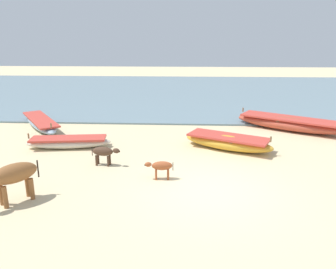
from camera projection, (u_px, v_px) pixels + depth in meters
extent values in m
plane|color=beige|center=(208.00, 191.00, 9.28)|extent=(80.00, 80.00, 0.00)
cube|color=slate|center=(194.00, 92.00, 25.72)|extent=(60.00, 20.00, 0.08)
ellipsoid|color=#8CA5B7|center=(41.00, 123.00, 15.75)|extent=(3.22, 4.00, 0.43)
cube|color=#CC3F33|center=(40.00, 119.00, 15.70)|extent=(2.90, 3.57, 0.07)
cube|color=olive|center=(42.00, 122.00, 15.46)|extent=(0.67, 0.53, 0.04)
cylinder|color=olive|center=(51.00, 126.00, 14.07)|extent=(0.06, 0.06, 0.20)
ellipsoid|color=beige|center=(69.00, 143.00, 12.86)|extent=(3.26, 1.21, 0.40)
cube|color=#CC3F33|center=(68.00, 138.00, 12.81)|extent=(2.88, 1.15, 0.07)
cube|color=olive|center=(62.00, 140.00, 12.81)|extent=(0.21, 0.71, 0.04)
cylinder|color=olive|center=(28.00, 136.00, 12.67)|extent=(0.06, 0.06, 0.20)
ellipsoid|color=#B74733|center=(289.00, 124.00, 15.28)|extent=(4.75, 3.53, 0.59)
cube|color=#CC3F33|center=(289.00, 118.00, 15.21)|extent=(4.24, 3.21, 0.07)
cube|color=olive|center=(281.00, 119.00, 15.43)|extent=(0.63, 0.93, 0.04)
cylinder|color=olive|center=(243.00, 110.00, 16.37)|extent=(0.06, 0.06, 0.20)
ellipsoid|color=gold|center=(228.00, 143.00, 12.69)|extent=(3.51, 2.44, 0.52)
cube|color=#CC3F33|center=(228.00, 137.00, 12.63)|extent=(3.14, 2.24, 0.07)
cube|color=olive|center=(235.00, 140.00, 12.53)|extent=(0.50, 0.86, 0.04)
cylinder|color=olive|center=(271.00, 139.00, 11.86)|extent=(0.06, 0.06, 0.20)
ellipsoid|color=brown|center=(14.00, 173.00, 8.47)|extent=(1.11, 1.17, 0.50)
cylinder|color=brown|center=(5.00, 197.00, 8.29)|extent=(0.12, 0.12, 0.58)
cylinder|color=brown|center=(1.00, 194.00, 8.46)|extent=(0.12, 0.12, 0.58)
cylinder|color=brown|center=(32.00, 189.00, 8.75)|extent=(0.12, 0.12, 0.58)
cylinder|color=brown|center=(28.00, 186.00, 8.92)|extent=(0.12, 0.12, 0.58)
cylinder|color=#2D2119|center=(38.00, 169.00, 8.90)|extent=(0.04, 0.04, 0.47)
ellipsoid|color=#4C3323|center=(103.00, 151.00, 11.03)|extent=(0.74, 0.38, 0.31)
ellipsoid|color=#4C3323|center=(116.00, 151.00, 10.93)|extent=(0.25, 0.17, 0.17)
sphere|color=#2D2119|center=(119.00, 151.00, 10.92)|extent=(0.07, 0.07, 0.06)
cylinder|color=#4C3323|center=(110.00, 160.00, 11.15)|extent=(0.07, 0.07, 0.35)
cylinder|color=#4C3323|center=(108.00, 161.00, 11.01)|extent=(0.07, 0.07, 0.35)
cylinder|color=#4C3323|center=(98.00, 159.00, 11.23)|extent=(0.07, 0.07, 0.35)
cylinder|color=#4C3323|center=(96.00, 160.00, 11.09)|extent=(0.07, 0.07, 0.35)
cylinder|color=#2D2119|center=(92.00, 151.00, 11.11)|extent=(0.02, 0.02, 0.29)
ellipsoid|color=#9E4C28|center=(162.00, 166.00, 9.97)|extent=(0.63, 0.29, 0.27)
ellipsoid|color=#9E4C28|center=(148.00, 164.00, 9.94)|extent=(0.21, 0.14, 0.15)
sphere|color=#2D2119|center=(145.00, 165.00, 9.94)|extent=(0.06, 0.06, 0.06)
cylinder|color=#9E4C28|center=(156.00, 175.00, 9.97)|extent=(0.06, 0.06, 0.31)
cylinder|color=#9E4C28|center=(156.00, 173.00, 10.10)|extent=(0.06, 0.06, 0.31)
cylinder|color=#9E4C28|center=(168.00, 175.00, 9.98)|extent=(0.06, 0.06, 0.31)
cylinder|color=#9E4C28|center=(168.00, 173.00, 10.11)|extent=(0.06, 0.06, 0.31)
cylinder|color=#2D2119|center=(173.00, 166.00, 9.98)|extent=(0.02, 0.02, 0.25)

